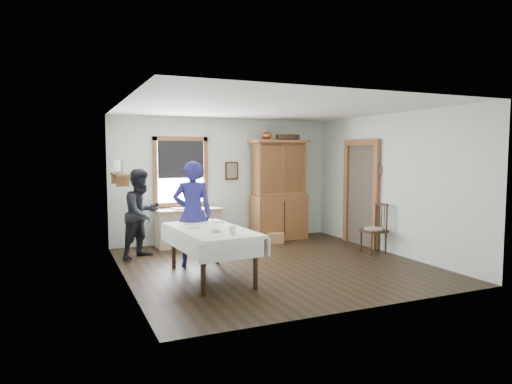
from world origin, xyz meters
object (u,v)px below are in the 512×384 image
work_counter (189,227)px  spindle_chair (374,228)px  china_hutch (279,190)px  figure_dark (142,217)px  woman_blue (193,218)px  dining_table (211,253)px  pail (264,235)px  wicker_basket (276,238)px

work_counter → spindle_chair: bearing=-36.9°
china_hutch → figure_dark: (-3.16, -0.67, -0.35)m
figure_dark → woman_blue: bearing=-91.4°
dining_table → woman_blue: size_ratio=1.16×
spindle_chair → woman_blue: size_ratio=0.58×
china_hutch → pail: 1.08m
figure_dark → dining_table: bearing=-104.0°
work_counter → dining_table: bearing=-100.0°
dining_table → pail: 3.10m
wicker_basket → work_counter: bearing=166.3°
spindle_chair → china_hutch: bearing=113.6°
work_counter → woman_blue: size_ratio=0.82×
spindle_chair → wicker_basket: size_ratio=2.70×
work_counter → pail: 1.68m
china_hutch → spindle_chair: (1.01, -2.09, -0.63)m
china_hutch → work_counter: bearing=177.7°
pail → figure_dark: figure_dark is taller
work_counter → spindle_chair: spindle_chair is taller
china_hutch → spindle_chair: china_hutch is taller
spindle_chair → dining_table: bearing=-175.4°
work_counter → woman_blue: woman_blue is taller
work_counter → dining_table: size_ratio=0.71×
woman_blue → figure_dark: bearing=-41.7°
wicker_basket → woman_blue: size_ratio=0.22×
dining_table → pail: (1.98, 2.37, -0.25)m
work_counter → china_hutch: (2.09, -0.03, 0.72)m
woman_blue → figure_dark: 1.22m
work_counter → woman_blue: 1.80m
dining_table → spindle_chair: spindle_chair is taller
dining_table → pail: size_ratio=7.05×
woman_blue → figure_dark: woman_blue is taller
dining_table → work_counter: bearing=82.6°
china_hutch → woman_blue: china_hutch is taller
work_counter → pail: size_ratio=5.00×
work_counter → spindle_chair: size_ratio=1.41×
spindle_chair → woman_blue: bearing=170.8°
work_counter → dining_table: (-0.33, -2.54, -0.01)m
work_counter → wicker_basket: work_counter is taller
spindle_chair → wicker_basket: spindle_chair is taller
woman_blue → work_counter: bearing=-89.0°
woman_blue → china_hutch: bearing=-132.3°
dining_table → wicker_basket: size_ratio=5.36×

